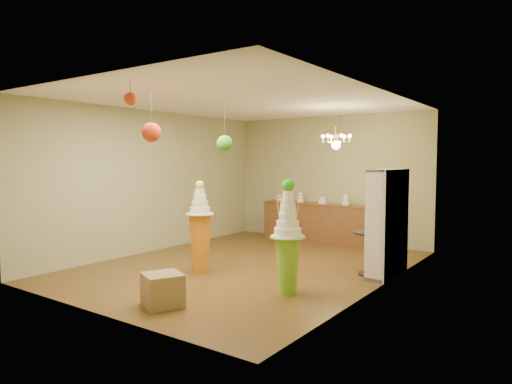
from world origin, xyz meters
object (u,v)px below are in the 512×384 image
Objects in this scene: pedestal_green at (288,249)px; sideboard at (322,222)px; pedestal_orange at (200,236)px; round_table at (370,247)px.

pedestal_green is 4.35m from sideboard.
pedestal_orange reaches higher than sideboard.
round_table is at bearing 32.73° from pedestal_orange.
pedestal_orange is 3.93m from sideboard.
pedestal_green reaches higher than round_table.
pedestal_orange is 2.91m from round_table.
sideboard is at bearing 131.90° from round_table.
sideboard is 3.14m from round_table.
pedestal_orange is 2.15× the size of round_table.
round_table is (2.10, -2.34, 0.00)m from sideboard.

